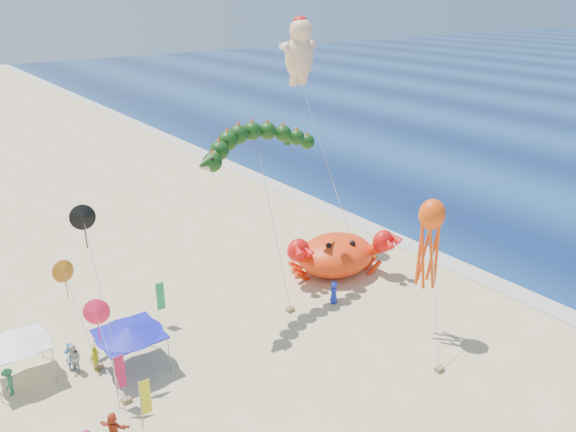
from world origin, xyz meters
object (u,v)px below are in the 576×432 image
(crab_inflatable, at_px, (337,254))
(cherub_kite, at_px, (300,49))
(octopus_kite, at_px, (430,237))
(canopy_blue, at_px, (129,331))
(canopy_white, at_px, (16,341))
(dragon_kite, at_px, (257,147))

(crab_inflatable, height_order, cherub_kite, cherub_kite)
(octopus_kite, height_order, canopy_blue, octopus_kite)
(cherub_kite, distance_m, canopy_white, 28.08)
(octopus_kite, bearing_deg, dragon_kite, 120.76)
(crab_inflatable, bearing_deg, octopus_kite, -96.53)
(crab_inflatable, xyz_separation_m, canopy_blue, (-17.05, -1.86, 0.85))
(dragon_kite, distance_m, cherub_kite, 11.69)
(cherub_kite, xyz_separation_m, canopy_blue, (-18.65, -8.67, -13.43))
(crab_inflatable, relative_size, dragon_kite, 0.69)
(octopus_kite, xyz_separation_m, canopy_blue, (-15.99, 7.38, -4.14))
(octopus_kite, distance_m, canopy_white, 23.90)
(canopy_white, bearing_deg, canopy_blue, -27.06)
(octopus_kite, relative_size, canopy_white, 2.66)
(cherub_kite, height_order, canopy_blue, cherub_kite)
(crab_inflatable, distance_m, cherub_kite, 15.90)
(dragon_kite, bearing_deg, cherub_kite, 37.57)
(crab_inflatable, relative_size, octopus_kite, 0.93)
(canopy_blue, xyz_separation_m, canopy_white, (-5.28, 2.70, -0.00))
(crab_inflatable, bearing_deg, canopy_blue, -173.78)
(cherub_kite, xyz_separation_m, octopus_kite, (-2.66, -16.05, -9.29))
(cherub_kite, bearing_deg, dragon_kite, -142.43)
(canopy_blue, bearing_deg, canopy_white, 152.94)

